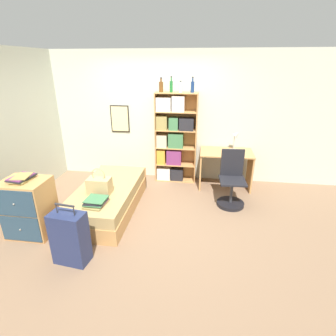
{
  "coord_description": "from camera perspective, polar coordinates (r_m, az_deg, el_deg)",
  "views": [
    {
      "loc": [
        0.92,
        -3.74,
        2.35
      ],
      "look_at": [
        0.37,
        0.19,
        0.75
      ],
      "focal_mm": 28.0,
      "sensor_mm": 36.0,
      "label": 1
    }
  ],
  "objects": [
    {
      "name": "wall_back",
      "position": [
        5.5,
        -1.9,
        10.97
      ],
      "size": [
        10.0,
        0.09,
        2.6
      ],
      "color": "beige",
      "rests_on": "ground_plane"
    },
    {
      "name": "dresser",
      "position": [
        4.29,
        -28.02,
        -7.59
      ],
      "size": [
        0.62,
        0.52,
        0.84
      ],
      "color": "tan",
      "rests_on": "ground_plane"
    },
    {
      "name": "suitcase",
      "position": [
        3.55,
        -20.56,
        -14.09
      ],
      "size": [
        0.45,
        0.29,
        0.82
      ],
      "color": "navy",
      "rests_on": "ground_plane"
    },
    {
      "name": "bottle_clear",
      "position": [
        5.13,
        2.72,
        16.97
      ],
      "size": [
        0.07,
        0.07,
        0.21
      ],
      "color": "#B7BCC1",
      "rests_on": "bookcase"
    },
    {
      "name": "bottle_blue",
      "position": [
        5.15,
        5.36,
        17.23
      ],
      "size": [
        0.07,
        0.07,
        0.29
      ],
      "color": "navy",
      "rests_on": "bookcase"
    },
    {
      "name": "magazine_pile_on_dresser",
      "position": [
        4.12,
        -29.27,
        -1.94
      ],
      "size": [
        0.28,
        0.36,
        0.07
      ],
      "color": "#99894C",
      "rests_on": "dresser"
    },
    {
      "name": "desk_chair",
      "position": [
        4.72,
        13.6,
        -4.18
      ],
      "size": [
        0.48,
        0.48,
        0.98
      ],
      "color": "black",
      "rests_on": "ground_plane"
    },
    {
      "name": "desk_lamp",
      "position": [
        5.29,
        14.61,
        6.5
      ],
      "size": [
        0.18,
        0.13,
        0.4
      ],
      "color": "#ADA89E",
      "rests_on": "desk"
    },
    {
      "name": "ground_plane",
      "position": [
        4.51,
        -5.1,
        -9.52
      ],
      "size": [
        14.0,
        14.0,
        0.0
      ],
      "primitive_type": "plane",
      "color": "#84664C"
    },
    {
      "name": "wall_left",
      "position": [
        5.0,
        -31.63,
        6.6
      ],
      "size": [
        0.06,
        10.0,
        2.6
      ],
      "color": "beige",
      "rests_on": "ground_plane"
    },
    {
      "name": "bed",
      "position": [
        4.59,
        -12.94,
        -6.34
      ],
      "size": [
        0.92,
        1.88,
        0.43
      ],
      "color": "tan",
      "rests_on": "ground_plane"
    },
    {
      "name": "book_stack_on_bed",
      "position": [
        3.98,
        -15.37,
        -7.01
      ],
      "size": [
        0.31,
        0.38,
        0.09
      ],
      "color": "#232328",
      "rests_on": "bed"
    },
    {
      "name": "desk",
      "position": [
        5.31,
        12.41,
        1.04
      ],
      "size": [
        1.01,
        0.63,
        0.74
      ],
      "color": "tan",
      "rests_on": "ground_plane"
    },
    {
      "name": "bottle_brown",
      "position": [
        5.17,
        0.71,
        17.37
      ],
      "size": [
        0.06,
        0.06,
        0.29
      ],
      "color": "#1E6B2D",
      "rests_on": "bookcase"
    },
    {
      "name": "handbag",
      "position": [
        4.23,
        -14.69,
        -3.7
      ],
      "size": [
        0.36,
        0.23,
        0.43
      ],
      "color": "tan",
      "rests_on": "bed"
    },
    {
      "name": "bottle_green",
      "position": [
        5.21,
        -1.52,
        17.31
      ],
      "size": [
        0.08,
        0.08,
        0.27
      ],
      "color": "brown",
      "rests_on": "bookcase"
    },
    {
      "name": "bookcase",
      "position": [
        5.36,
        1.01,
        6.35
      ],
      "size": [
        0.83,
        0.29,
        1.82
      ],
      "color": "tan",
      "rests_on": "ground_plane"
    }
  ]
}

